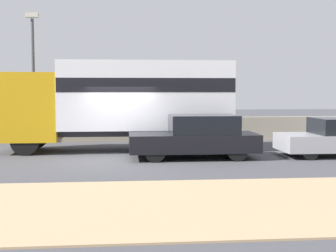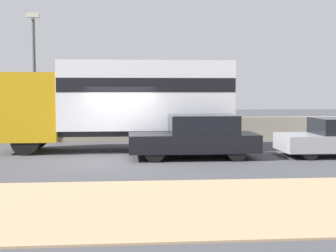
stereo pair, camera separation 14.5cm
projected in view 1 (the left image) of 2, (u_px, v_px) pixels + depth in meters
name	position (u px, v px, depth m)	size (l,w,h in m)	color
ground_plane	(121.00, 160.00, 15.98)	(80.00, 80.00, 0.00)	#47474C
dirt_shoulder_foreground	(119.00, 206.00, 9.57)	(60.00, 4.91, 0.04)	tan
stone_wall_backdrop	(121.00, 129.00, 21.70)	(60.00, 0.35, 1.10)	#A39984
street_lamp	(33.00, 67.00, 20.66)	(0.56, 0.28, 5.76)	#4C4C51
box_truck	(122.00, 99.00, 18.19)	(8.91, 2.36, 3.48)	gold
car_hatchback	(196.00, 137.00, 16.26)	(4.45, 1.82, 1.52)	black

